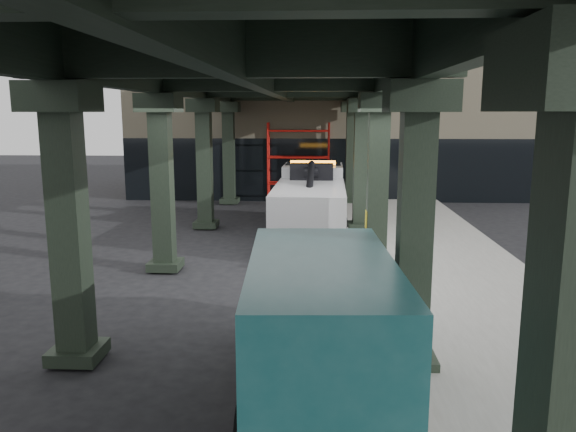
# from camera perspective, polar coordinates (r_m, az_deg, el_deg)

# --- Properties ---
(ground) EXTENTS (90.00, 90.00, 0.00)m
(ground) POSITION_cam_1_polar(r_m,az_deg,el_deg) (14.17, -0.97, -8.01)
(ground) COLOR black
(ground) RESTS_ON ground
(sidewalk) EXTENTS (5.00, 40.00, 0.15)m
(sidewalk) POSITION_cam_1_polar(r_m,az_deg,el_deg) (16.42, 15.47, -5.52)
(sidewalk) COLOR gray
(sidewalk) RESTS_ON ground
(lane_stripe) EXTENTS (0.12, 38.00, 0.01)m
(lane_stripe) POSITION_cam_1_polar(r_m,az_deg,el_deg) (16.07, 5.61, -5.79)
(lane_stripe) COLOR silver
(lane_stripe) RESTS_ON ground
(viaduct) EXTENTS (7.40, 32.00, 6.40)m
(viaduct) POSITION_cam_1_polar(r_m,az_deg,el_deg) (15.50, -2.04, 14.05)
(viaduct) COLOR black
(viaduct) RESTS_ON ground
(building) EXTENTS (22.00, 10.00, 8.00)m
(building) POSITION_cam_1_polar(r_m,az_deg,el_deg) (33.43, 4.87, 9.60)
(building) COLOR #C6B793
(building) RESTS_ON ground
(scaffolding) EXTENTS (3.08, 0.88, 4.00)m
(scaffolding) POSITION_cam_1_polar(r_m,az_deg,el_deg) (28.17, 1.07, 5.62)
(scaffolding) COLOR red
(scaffolding) RESTS_ON ground
(tow_truck) EXTENTS (2.70, 8.46, 2.75)m
(tow_truck) POSITION_cam_1_polar(r_m,az_deg,el_deg) (20.66, 2.37, 1.70)
(tow_truck) COLOR black
(tow_truck) RESTS_ON ground
(towed_van) EXTENTS (2.59, 5.92, 2.36)m
(towed_van) POSITION_cam_1_polar(r_m,az_deg,el_deg) (8.94, 3.26, -10.70)
(towed_van) COLOR #134244
(towed_van) RESTS_ON ground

